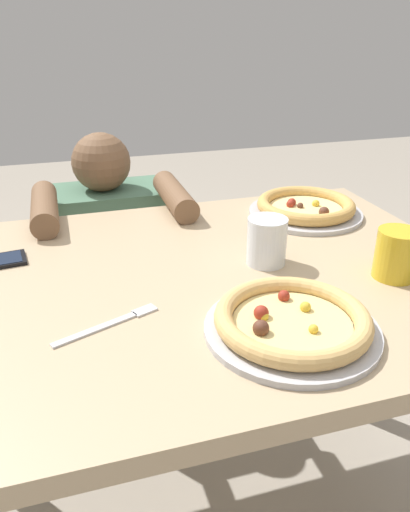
% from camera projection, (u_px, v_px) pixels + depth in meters
% --- Properties ---
extents(dining_table, '(1.29, 0.88, 0.75)m').
position_uv_depth(dining_table, '(183.00, 321.00, 1.08)').
color(dining_table, tan).
rests_on(dining_table, ground).
extents(pizza_near, '(0.30, 0.30, 0.04)m').
position_uv_depth(pizza_near, '(292.00, 322.00, 0.85)').
color(pizza_near, '#B7B7BC').
rests_on(pizza_near, dining_table).
extents(pizza_far, '(0.31, 0.31, 0.05)m').
position_uv_depth(pizza_far, '(306.00, 208.00, 1.36)').
color(pizza_far, '#B7B7BC').
rests_on(pizza_far, dining_table).
extents(drink_cup_colored, '(0.09, 0.09, 0.10)m').
position_uv_depth(drink_cup_colored, '(397.00, 254.00, 1.02)').
color(drink_cup_colored, gold).
rests_on(drink_cup_colored, dining_table).
extents(water_cup_clear, '(0.09, 0.09, 0.10)m').
position_uv_depth(water_cup_clear, '(267.00, 240.00, 1.07)').
color(water_cup_clear, silver).
rests_on(water_cup_clear, dining_table).
extents(fork, '(0.19, 0.09, 0.00)m').
position_uv_depth(fork, '(112.00, 323.00, 0.88)').
color(fork, silver).
rests_on(fork, dining_table).
extents(diner_seated, '(0.43, 0.53, 0.93)m').
position_uv_depth(diner_seated, '(112.00, 283.00, 1.71)').
color(diner_seated, '#333847').
rests_on(diner_seated, ground).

